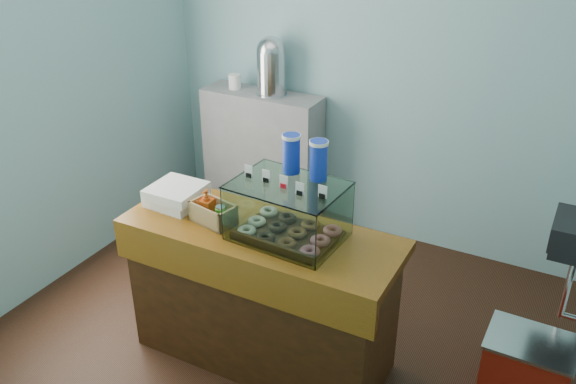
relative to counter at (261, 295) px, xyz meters
The scene contains 9 objects.
ground 0.52m from the counter, 90.00° to the left, with size 3.50×3.50×0.00m, color black.
room_shell 1.27m from the counter, 84.37° to the left, with size 3.54×3.04×2.82m.
counter is the anchor object (origin of this frame).
back_shelf 1.82m from the counter, 119.76° to the left, with size 1.00×0.32×1.10m, color gray.
display_case 0.65m from the counter, 16.06° to the left, with size 0.61×0.46×0.54m.
condiment_crate 0.59m from the counter, behind, with size 0.28×0.20×0.19m.
pastry_boxes 0.78m from the counter, behind, with size 0.31×0.31×0.12m.
coffee_urn 1.98m from the counter, 117.14° to the left, with size 0.25×0.25×0.47m.
red_cooler 1.54m from the counter, 14.97° to the left, with size 0.47×0.36×0.41m.
Camera 1 is at (1.50, -2.74, 2.64)m, focal length 38.00 mm.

